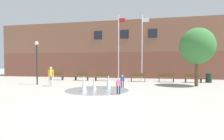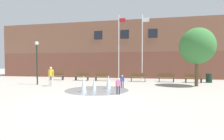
{
  "view_description": "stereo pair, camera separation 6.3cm",
  "coord_description": "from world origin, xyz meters",
  "px_view_note": "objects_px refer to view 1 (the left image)",
  "views": [
    {
      "loc": [
        2.86,
        -7.74,
        1.86
      ],
      "look_at": [
        -0.17,
        7.33,
        1.3
      ],
      "focal_mm": 28.0,
      "sensor_mm": 36.0,
      "label": 1
    },
    {
      "loc": [
        2.92,
        -7.73,
        1.86
      ],
      "look_at": [
        -0.17,
        7.33,
        1.3
      ],
      "focal_mm": 28.0,
      "sensor_mm": 36.0,
      "label": 2
    }
  ],
  "objects_px": {
    "lamp_post_left_lane": "(37,56)",
    "trash_can": "(209,78)",
    "teen_by_trashcan": "(51,75)",
    "flagpole_right": "(142,45)",
    "child_with_pink_shirt": "(122,80)",
    "park_bench_far_right": "(193,78)",
    "child_running": "(118,85)",
    "park_bench_near_trashcan": "(166,77)",
    "street_tree_near_building": "(197,46)",
    "park_bench_left_of_flagpoles": "(82,76)",
    "flagpole_left": "(119,45)",
    "park_bench_under_right_flagpole": "(138,77)",
    "park_bench_under_left_flagpole": "(102,76)",
    "park_bench_far_left": "(57,76)"
  },
  "relations": [
    {
      "from": "lamp_post_left_lane",
      "to": "trash_can",
      "type": "height_order",
      "value": "lamp_post_left_lane"
    },
    {
      "from": "teen_by_trashcan",
      "to": "flagpole_right",
      "type": "xyz_separation_m",
      "value": [
        7.21,
        6.73,
        2.96
      ]
    },
    {
      "from": "child_with_pink_shirt",
      "to": "lamp_post_left_lane",
      "type": "height_order",
      "value": "lamp_post_left_lane"
    },
    {
      "from": "park_bench_far_right",
      "to": "child_running",
      "type": "height_order",
      "value": "child_running"
    },
    {
      "from": "lamp_post_left_lane",
      "to": "park_bench_far_right",
      "type": "bearing_deg",
      "value": 17.97
    },
    {
      "from": "park_bench_near_trashcan",
      "to": "flagpole_right",
      "type": "bearing_deg",
      "value": 151.21
    },
    {
      "from": "teen_by_trashcan",
      "to": "trash_can",
      "type": "xyz_separation_m",
      "value": [
        13.69,
        5.62,
        -0.48
      ]
    },
    {
      "from": "teen_by_trashcan",
      "to": "child_running",
      "type": "distance_m",
      "value": 6.64
    },
    {
      "from": "teen_by_trashcan",
      "to": "child_with_pink_shirt",
      "type": "xyz_separation_m",
      "value": [
        5.88,
        0.3,
        -0.35
      ]
    },
    {
      "from": "teen_by_trashcan",
      "to": "lamp_post_left_lane",
      "type": "bearing_deg",
      "value": 87.91
    },
    {
      "from": "flagpole_right",
      "to": "street_tree_near_building",
      "type": "distance_m",
      "value": 6.31
    },
    {
      "from": "park_bench_left_of_flagpoles",
      "to": "flagpole_left",
      "type": "height_order",
      "value": "flagpole_left"
    },
    {
      "from": "street_tree_near_building",
      "to": "park_bench_under_right_flagpole",
      "type": "bearing_deg",
      "value": 149.46
    },
    {
      "from": "teen_by_trashcan",
      "to": "child_running",
      "type": "xyz_separation_m",
      "value": [
        6.06,
        -2.68,
        -0.35
      ]
    },
    {
      "from": "park_bench_under_right_flagpole",
      "to": "teen_by_trashcan",
      "type": "xyz_separation_m",
      "value": [
        -6.84,
        -5.27,
        0.45
      ]
    },
    {
      "from": "park_bench_near_trashcan",
      "to": "street_tree_near_building",
      "type": "distance_m",
      "value": 4.61
    },
    {
      "from": "park_bench_left_of_flagpoles",
      "to": "park_bench_under_right_flagpole",
      "type": "distance_m",
      "value": 6.19
    },
    {
      "from": "park_bench_under_left_flagpole",
      "to": "park_bench_far_right",
      "type": "height_order",
      "value": "same"
    },
    {
      "from": "child_running",
      "to": "park_bench_left_of_flagpoles",
      "type": "bearing_deg",
      "value": -72.38
    },
    {
      "from": "park_bench_far_left",
      "to": "teen_by_trashcan",
      "type": "bearing_deg",
      "value": -66.0
    },
    {
      "from": "flagpole_right",
      "to": "child_with_pink_shirt",
      "type": "bearing_deg",
      "value": -101.68
    },
    {
      "from": "park_bench_left_of_flagpoles",
      "to": "park_bench_far_right",
      "type": "bearing_deg",
      "value": 0.27
    },
    {
      "from": "park_bench_near_trashcan",
      "to": "flagpole_left",
      "type": "distance_m",
      "value": 6.3
    },
    {
      "from": "park_bench_far_left",
      "to": "park_bench_near_trashcan",
      "type": "distance_m",
      "value": 11.99
    },
    {
      "from": "park_bench_near_trashcan",
      "to": "teen_by_trashcan",
      "type": "relative_size",
      "value": 1.01
    },
    {
      "from": "park_bench_under_left_flagpole",
      "to": "flagpole_right",
      "type": "distance_m",
      "value": 5.64
    },
    {
      "from": "park_bench_near_trashcan",
      "to": "flagpole_right",
      "type": "xyz_separation_m",
      "value": [
        -2.44,
        1.34,
        3.42
      ]
    },
    {
      "from": "park_bench_left_of_flagpoles",
      "to": "park_bench_far_right",
      "type": "relative_size",
      "value": 1.0
    },
    {
      "from": "park_bench_under_left_flagpole",
      "to": "child_running",
      "type": "relative_size",
      "value": 1.62
    },
    {
      "from": "park_bench_under_right_flagpole",
      "to": "park_bench_left_of_flagpoles",
      "type": "bearing_deg",
      "value": -179.87
    },
    {
      "from": "park_bench_far_right",
      "to": "trash_can",
      "type": "relative_size",
      "value": 1.78
    },
    {
      "from": "park_bench_under_left_flagpole",
      "to": "flagpole_left",
      "type": "relative_size",
      "value": 0.22
    },
    {
      "from": "child_running",
      "to": "trash_can",
      "type": "height_order",
      "value": "child_running"
    },
    {
      "from": "park_bench_near_trashcan",
      "to": "street_tree_near_building",
      "type": "relative_size",
      "value": 0.34
    },
    {
      "from": "park_bench_under_right_flagpole",
      "to": "lamp_post_left_lane",
      "type": "distance_m",
      "value": 9.94
    },
    {
      "from": "park_bench_far_left",
      "to": "park_bench_far_right",
      "type": "bearing_deg",
      "value": 0.26
    },
    {
      "from": "park_bench_left_of_flagpoles",
      "to": "park_bench_under_right_flagpole",
      "type": "height_order",
      "value": "same"
    },
    {
      "from": "park_bench_under_left_flagpole",
      "to": "child_with_pink_shirt",
      "type": "height_order",
      "value": "child_with_pink_shirt"
    },
    {
      "from": "park_bench_left_of_flagpoles",
      "to": "trash_can",
      "type": "distance_m",
      "value": 13.05
    },
    {
      "from": "park_bench_under_right_flagpole",
      "to": "park_bench_far_right",
      "type": "relative_size",
      "value": 1.0
    },
    {
      "from": "child_running",
      "to": "flagpole_left",
      "type": "relative_size",
      "value": 0.13
    },
    {
      "from": "park_bench_left_of_flagpoles",
      "to": "flagpole_left",
      "type": "distance_m",
      "value": 5.43
    },
    {
      "from": "child_with_pink_shirt",
      "to": "street_tree_near_building",
      "type": "distance_m",
      "value": 6.78
    },
    {
      "from": "park_bench_under_left_flagpole",
      "to": "teen_by_trashcan",
      "type": "relative_size",
      "value": 1.01
    },
    {
      "from": "child_with_pink_shirt",
      "to": "trash_can",
      "type": "height_order",
      "value": "child_with_pink_shirt"
    },
    {
      "from": "park_bench_near_trashcan",
      "to": "street_tree_near_building",
      "type": "bearing_deg",
      "value": -55.3
    },
    {
      "from": "park_bench_near_trashcan",
      "to": "lamp_post_left_lane",
      "type": "bearing_deg",
      "value": -158.05
    },
    {
      "from": "park_bench_near_trashcan",
      "to": "trash_can",
      "type": "height_order",
      "value": "park_bench_near_trashcan"
    },
    {
      "from": "park_bench_far_right",
      "to": "trash_can",
      "type": "xyz_separation_m",
      "value": [
        1.51,
        0.31,
        -0.03
      ]
    },
    {
      "from": "park_bench_far_right",
      "to": "park_bench_near_trashcan",
      "type": "bearing_deg",
      "value": 178.23
    }
  ]
}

